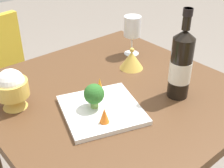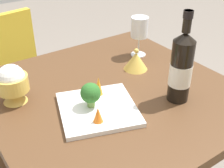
# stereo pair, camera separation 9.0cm
# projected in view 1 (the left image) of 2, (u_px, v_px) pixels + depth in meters

# --- Properties ---
(dining_table) EXTENTS (0.88, 0.88, 0.74)m
(dining_table) POSITION_uv_depth(u_px,v_px,m) (112.00, 110.00, 1.16)
(dining_table) COLOR brown
(dining_table) RESTS_ON ground_plane
(wine_bottle) EXTENTS (0.08, 0.08, 0.32)m
(wine_bottle) POSITION_uv_depth(u_px,v_px,m) (181.00, 64.00, 1.02)
(wine_bottle) COLOR black
(wine_bottle) RESTS_ON dining_table
(wine_glass) EXTENTS (0.08, 0.08, 0.18)m
(wine_glass) POSITION_uv_depth(u_px,v_px,m) (132.00, 27.00, 1.32)
(wine_glass) COLOR white
(wine_glass) RESTS_ON dining_table
(rice_bowl) EXTENTS (0.11, 0.11, 0.14)m
(rice_bowl) POSITION_uv_depth(u_px,v_px,m) (12.00, 88.00, 0.99)
(rice_bowl) COLOR gold
(rice_bowl) RESTS_ON dining_table
(rice_bowl_lid) EXTENTS (0.10, 0.10, 0.09)m
(rice_bowl_lid) POSITION_uv_depth(u_px,v_px,m) (132.00, 60.00, 1.25)
(rice_bowl_lid) COLOR gold
(rice_bowl_lid) RESTS_ON dining_table
(serving_plate) EXTENTS (0.32, 0.32, 0.02)m
(serving_plate) POSITION_uv_depth(u_px,v_px,m) (102.00, 110.00, 1.00)
(serving_plate) COLOR white
(serving_plate) RESTS_ON dining_table
(broccoli_floret) EXTENTS (0.07, 0.07, 0.09)m
(broccoli_floret) POSITION_uv_depth(u_px,v_px,m) (94.00, 95.00, 0.97)
(broccoli_floret) COLOR #729E4C
(broccoli_floret) RESTS_ON serving_plate
(carrot_garnish_left) EXTENTS (0.03, 0.03, 0.05)m
(carrot_garnish_left) POSITION_uv_depth(u_px,v_px,m) (104.00, 115.00, 0.92)
(carrot_garnish_left) COLOR orange
(carrot_garnish_left) RESTS_ON serving_plate
(carrot_garnish_right) EXTENTS (0.03, 0.03, 0.07)m
(carrot_garnish_right) POSITION_uv_depth(u_px,v_px,m) (100.00, 87.00, 1.04)
(carrot_garnish_right) COLOR orange
(carrot_garnish_right) RESTS_ON serving_plate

